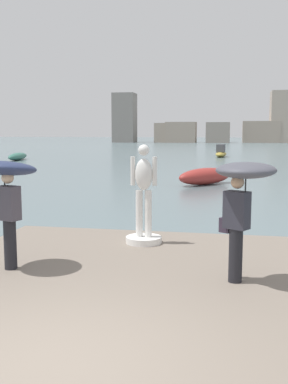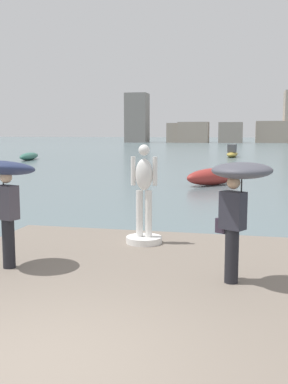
% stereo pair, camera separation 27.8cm
% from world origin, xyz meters
% --- Properties ---
extents(ground_plane, '(400.00, 400.00, 0.00)m').
position_xyz_m(ground_plane, '(0.00, 40.00, 0.00)').
color(ground_plane, slate).
extents(pier, '(6.83, 9.55, 0.40)m').
position_xyz_m(pier, '(0.00, 1.77, 0.20)').
color(pier, slate).
rests_on(pier, ground).
extents(statue_white_figure, '(0.78, 0.78, 2.15)m').
position_xyz_m(statue_white_figure, '(-0.04, 5.33, 1.22)').
color(statue_white_figure, white).
rests_on(statue_white_figure, pier).
extents(onlooker_left, '(1.43, 1.45, 1.97)m').
position_xyz_m(onlooker_left, '(-2.06, 3.06, 1.97)').
color(onlooker_left, black).
rests_on(onlooker_left, pier).
extents(onlooker_right, '(1.29, 1.29, 1.95)m').
position_xyz_m(onlooker_right, '(1.99, 3.03, 1.92)').
color(onlooker_right, black).
rests_on(onlooker_right, pier).
extents(boat_near, '(1.87, 5.06, 0.73)m').
position_xyz_m(boat_near, '(-19.45, 38.37, 0.37)').
color(boat_near, '#336B5B').
rests_on(boat_near, ground).
extents(boat_mid, '(1.45, 4.10, 1.43)m').
position_xyz_m(boat_mid, '(0.42, 48.19, 0.51)').
color(boat_mid, '#B2993D').
rests_on(boat_mid, ground).
extents(boat_far, '(3.27, 3.67, 0.89)m').
position_xyz_m(boat_far, '(0.37, 20.35, 0.45)').
color(boat_far, '#9E2D28').
rests_on(boat_far, ground).
extents(distant_skyline, '(62.11, 11.72, 13.36)m').
position_xyz_m(distant_skyline, '(2.47, 120.43, 4.84)').
color(distant_skyline, gray).
rests_on(distant_skyline, ground).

